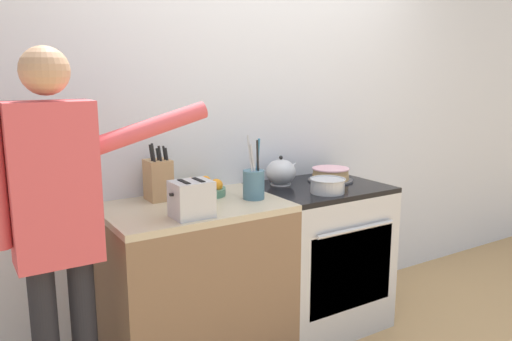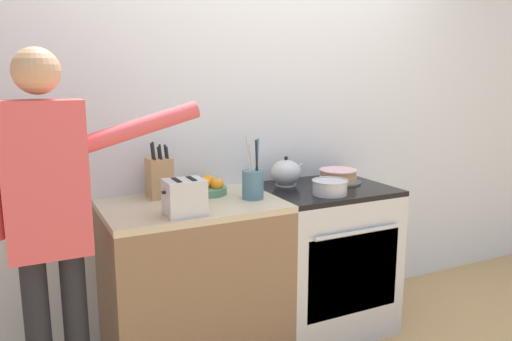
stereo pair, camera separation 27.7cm
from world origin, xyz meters
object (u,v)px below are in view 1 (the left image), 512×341
Objects in this scene: fruit_bowl at (204,188)px; person_baker at (58,214)px; mixing_bowl at (328,185)px; utensil_crock at (254,183)px; knife_block at (158,179)px; toaster at (192,199)px; tea_kettle at (281,172)px; layer_cake at (331,175)px; stove_range at (318,255)px.

fruit_bowl is 0.94m from person_baker.
utensil_crock is at bearing 165.80° from mixing_bowl.
mixing_bowl is 0.65× the size of knife_block.
utensil_crock is 0.21× the size of person_baker.
tea_kettle is at bearing 24.72° from toaster.
tea_kettle is 1.43m from person_baker.
mixing_bowl is 0.96m from knife_block.
mixing_bowl is at bearing -27.91° from fruit_bowl.
person_baker reaches higher than utensil_crock.
toaster is at bearing -177.85° from mixing_bowl.
layer_cake is 1.42× the size of toaster.
layer_cake and mixing_bowl have the same top height.
mixing_bowl is at bearing -116.72° from stove_range.
tea_kettle is at bearing 32.64° from utensil_crock.
mixing_bowl is at bearing -14.20° from utensil_crock.
tea_kettle reaches higher than toaster.
stove_range is at bearing -154.02° from layer_cake.
mixing_bowl is at bearing -1.69° from person_baker.
utensil_crock reaches higher than knife_block.
layer_cake reaches higher than stove_range.
knife_block is at bearing 168.51° from stove_range.
utensil_crock is 0.30m from fruit_bowl.
mixing_bowl is 0.85× the size of fruit_bowl.
utensil_crock reaches higher than mixing_bowl.
stove_range is 0.89m from fruit_bowl.
layer_cake is 0.68m from utensil_crock.
mixing_bowl is (-0.23, -0.24, 0.00)m from layer_cake.
person_baker is (-1.48, -0.04, 0.07)m from mixing_bowl.
knife_block is 1.56× the size of toaster.
utensil_crock is (-0.66, -0.13, 0.05)m from layer_cake.
knife_block is 0.90× the size of utensil_crock.
layer_cake is at bearing 46.50° from mixing_bowl.
person_baker is at bearing -172.29° from stove_range.
person_baker is at bearing -170.66° from layer_cake.
fruit_bowl is at bearing 178.80° from tea_kettle.
person_baker reaches higher than mixing_bowl.
mixing_bowl is (0.10, -0.32, -0.03)m from tea_kettle.
utensil_crock is 0.46m from toaster.
fruit_bowl is (-0.86, 0.09, -0.00)m from layer_cake.
fruit_bowl is (0.26, -0.03, -0.08)m from knife_block.
tea_kettle is 0.85m from toaster.
utensil_crock is (-0.33, -0.21, 0.01)m from tea_kettle.
toaster is 0.61m from person_baker.
utensil_crock is at bearing 4.93° from person_baker.
utensil_crock is 1.44× the size of fruit_bowl.
mixing_bowl is 0.88m from toaster.
utensil_crock is at bearing 17.98° from toaster.
fruit_bowl is at bearing 20.47° from person_baker.
fruit_bowl is (-0.72, 0.16, 0.49)m from stove_range.
stove_range is at bearing 6.66° from utensil_crock.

